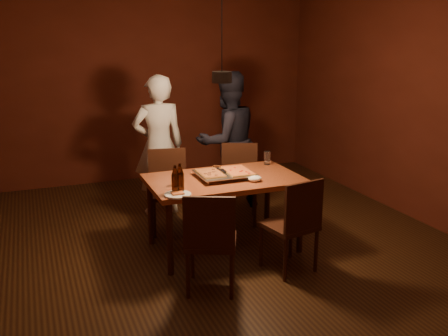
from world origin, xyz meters
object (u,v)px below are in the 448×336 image
object	(u,v)px
beer_bottle_b	(180,178)
diner_white	(159,146)
dining_table	(224,185)
beer_bottle_a	(175,179)
chair_near_right	(295,218)
pendant_lamp	(222,76)
chair_near_left	(210,234)
chair_far_left	(168,182)
pizza_tray	(225,175)
chair_far_right	(239,175)
plate_slice	(178,194)
diner_dark	(227,141)

from	to	relation	value
beer_bottle_b	diner_white	world-z (taller)	diner_white
dining_table	beer_bottle_b	xyz separation A→B (m)	(-0.54, -0.29, 0.21)
diner_white	beer_bottle_a	bearing A→B (deg)	83.84
chair_near_right	pendant_lamp	size ratio (longest dim) A/B	0.45
chair_near_left	beer_bottle_a	world-z (taller)	beer_bottle_a
chair_far_left	beer_bottle_a	xyz separation A→B (m)	(-0.21, -1.04, 0.34)
chair_near_right	pizza_tray	size ratio (longest dim) A/B	0.89
chair_far_right	beer_bottle_b	bearing A→B (deg)	68.31
plate_slice	chair_far_right	bearing A→B (deg)	45.79
dining_table	chair_near_left	size ratio (longest dim) A/B	2.71
dining_table	chair_near_right	distance (m)	0.85
dining_table	plate_slice	bearing A→B (deg)	-147.60
chair_near_left	diner_white	size ratio (longest dim) A/B	0.33
pizza_tray	plate_slice	bearing A→B (deg)	-151.18
chair_near_left	pizza_tray	distance (m)	0.98
chair_near_right	diner_dark	size ratio (longest dim) A/B	0.29
beer_bottle_a	beer_bottle_b	bearing A→B (deg)	4.07
chair_far_right	diner_white	size ratio (longest dim) A/B	0.33
chair_near_right	beer_bottle_a	xyz separation A→B (m)	(-0.98, 0.45, 0.34)
beer_bottle_a	plate_slice	size ratio (longest dim) A/B	1.07
dining_table	diner_white	size ratio (longest dim) A/B	0.89
plate_slice	diner_white	xyz separation A→B (m)	(0.25, 1.65, 0.08)
pizza_tray	beer_bottle_a	bearing A→B (deg)	-156.61
chair_near_left	pendant_lamp	size ratio (longest dim) A/B	0.50
dining_table	beer_bottle_a	xyz separation A→B (m)	(-0.58, -0.30, 0.20)
chair_near_left	chair_far_left	bearing A→B (deg)	111.28
chair_far_right	chair_near_left	world-z (taller)	same
chair_far_left	chair_near_left	distance (m)	1.56
pendant_lamp	beer_bottle_b	bearing A→B (deg)	-162.78
dining_table	pizza_tray	size ratio (longest dim) A/B	2.73
diner_white	chair_near_right	bearing A→B (deg)	112.74
pizza_tray	beer_bottle_a	world-z (taller)	beer_bottle_a
diner_dark	pendant_lamp	bearing A→B (deg)	56.15
chair_far_right	plate_slice	xyz separation A→B (m)	(-1.06, -1.09, 0.22)
chair_near_left	beer_bottle_b	xyz separation A→B (m)	(-0.09, 0.53, 0.35)
chair_near_right	diner_dark	world-z (taller)	diner_dark
chair_near_right	plate_slice	xyz separation A→B (m)	(-0.98, 0.37, 0.22)
chair_far_right	diner_white	xyz separation A→B (m)	(-0.81, 0.56, 0.30)
plate_slice	diner_dark	distance (m)	1.87
dining_table	chair_far_left	world-z (taller)	chair_far_left
chair_far_right	pizza_tray	bearing A→B (deg)	80.16
chair_near_right	beer_bottle_b	size ratio (longest dim) A/B	1.84
beer_bottle_a	diner_dark	distance (m)	1.80
chair_far_left	pendant_lamp	size ratio (longest dim) A/B	0.45
chair_near_left	plate_slice	distance (m)	0.52
dining_table	beer_bottle_b	distance (m)	0.65
chair_far_right	beer_bottle_a	distance (m)	1.51
diner_dark	diner_white	bearing A→B (deg)	-18.92
chair_near_left	pizza_tray	bearing A→B (deg)	85.05
diner_white	diner_dark	xyz separation A→B (m)	(0.83, -0.13, 0.01)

